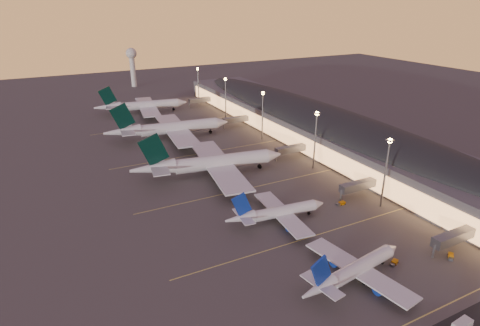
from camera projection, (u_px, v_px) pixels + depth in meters
name	position (u px, v px, depth m)	size (l,w,h in m)	color
ground	(298.00, 230.00, 129.64)	(700.00, 700.00, 0.00)	#43413E
airliner_narrow_south	(354.00, 270.00, 104.89)	(37.04, 33.41, 13.24)	silver
airliner_narrow_north	(276.00, 212.00, 133.77)	(36.32, 32.60, 12.97)	silver
airliner_wide_near	(210.00, 163.00, 168.95)	(65.46, 60.24, 20.97)	silver
airliner_wide_mid	(169.00, 128.00, 214.82)	(67.04, 61.41, 21.44)	silver
airliner_wide_far	(142.00, 106.00, 263.91)	(59.81, 55.02, 19.15)	silver
terminal_building	(316.00, 123.00, 212.34)	(56.35, 255.00, 17.46)	#515056
light_masts	(284.00, 116.00, 191.90)	(2.20, 217.20, 25.90)	gray
radar_tower	(132.00, 61.00, 339.71)	(9.00, 9.00, 32.50)	silver
lane_markings	(241.00, 184.00, 162.56)	(90.00, 180.36, 0.00)	#D8C659
baggage_tug_a	(394.00, 263.00, 112.91)	(3.50, 2.43, 0.97)	#CB7905
baggage_tug_b	(451.00, 256.00, 115.69)	(3.42, 3.05, 0.99)	#CB7905
baggage_tug_c	(341.00, 203.00, 145.85)	(3.59, 1.67, 1.06)	#CB7905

